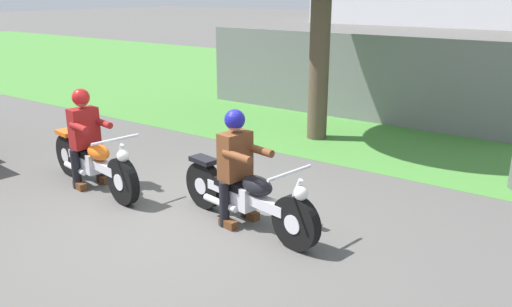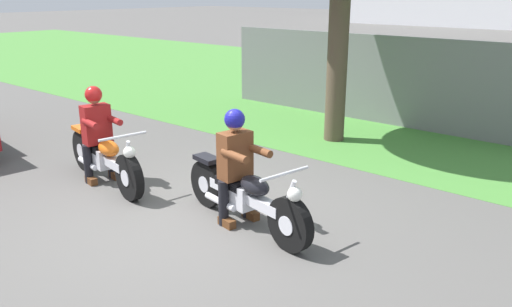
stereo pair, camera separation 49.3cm
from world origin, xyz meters
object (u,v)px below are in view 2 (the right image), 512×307
at_px(rider_lead, 236,158).
at_px(rider_follow, 97,127).
at_px(motorcycle_lead, 245,196).
at_px(motorcycle_follow, 104,158).

distance_m(rider_lead, rider_follow, 2.47).
height_order(motorcycle_lead, motorcycle_follow, motorcycle_follow).
relative_size(rider_lead, rider_follow, 0.99).
relative_size(motorcycle_follow, rider_follow, 1.55).
distance_m(motorcycle_lead, rider_follow, 2.67).
relative_size(rider_lead, motorcycle_follow, 0.64).
xyz_separation_m(rider_lead, rider_follow, (-2.46, -0.25, 0.01)).
xyz_separation_m(motorcycle_lead, rider_lead, (-0.17, 0.03, 0.43)).
relative_size(motorcycle_lead, rider_follow, 1.54).
distance_m(rider_lead, motorcycle_follow, 2.35).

